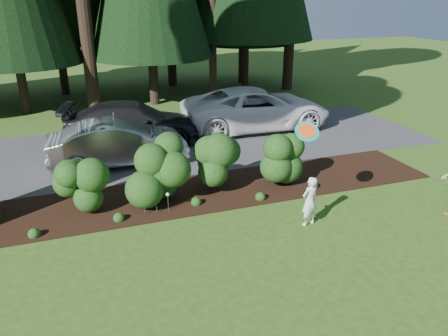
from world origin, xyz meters
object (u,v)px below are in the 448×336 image
car_white_suv (256,108)px  frisbee (307,131)px  car_silver_wagon (118,143)px  car_dark_suv (133,122)px  child (310,201)px

car_white_suv → frisbee: (-2.27, -7.88, 1.54)m
car_silver_wagon → car_white_suv: car_white_suv is taller
car_silver_wagon → car_dark_suv: car_dark_suv is taller
child → frisbee: (-0.26, -0.08, 1.78)m
child → frisbee: frisbee is taller
child → frisbee: size_ratio=2.11×
car_dark_suv → car_white_suv: bearing=-77.0°
car_silver_wagon → car_dark_suv: (0.84, 2.21, 0.02)m
car_dark_suv → frisbee: frisbee is taller
car_white_suv → car_dark_suv: size_ratio=1.19×
car_silver_wagon → car_white_suv: 6.25m
car_white_suv → child: (-2.01, -7.80, -0.24)m
car_dark_suv → child: bearing=-146.7°
frisbee → child: bearing=17.0°
car_silver_wagon → car_dark_suv: 2.36m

